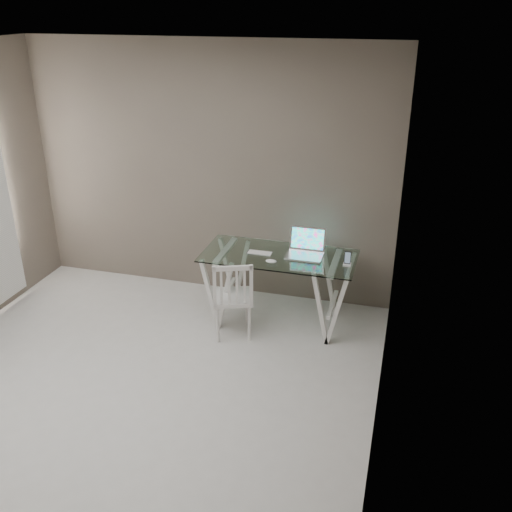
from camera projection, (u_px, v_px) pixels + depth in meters
The scene contains 7 objects.
room at pixel (89, 207), 3.95m from camera, with size 4.50×4.52×2.71m.
desk at pixel (278, 288), 5.71m from camera, with size 1.50×0.70×0.75m.
chair at pixel (233, 296), 5.42m from camera, with size 0.48×0.48×0.82m.
laptop at pixel (306, 249), 5.56m from camera, with size 0.35×0.30×0.25m.
keyboard at pixel (260, 253), 5.61m from camera, with size 0.25×0.11×0.01m, color silver.
mouse at pixel (271, 261), 5.40m from camera, with size 0.11×0.06×0.03m, color white.
phone_dock at pixel (347, 262), 5.34m from camera, with size 0.07×0.07×0.13m.
Camera 1 is at (2.06, -3.27, 3.03)m, focal length 40.00 mm.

